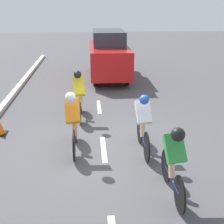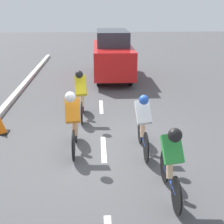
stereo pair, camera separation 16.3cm
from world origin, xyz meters
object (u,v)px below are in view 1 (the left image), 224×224
cyclist_green (174,159)px  support_car (109,55)px  cyclist_white (143,122)px  cyclist_yellow (80,94)px  cyclist_orange (73,120)px

cyclist_green → support_car: (0.54, -9.49, 0.28)m
cyclist_white → support_car: (0.30, -7.67, 0.29)m
support_car → cyclist_white: bearing=92.2°
cyclist_yellow → cyclist_white: bearing=123.1°
cyclist_orange → cyclist_white: size_ratio=1.00×
cyclist_green → cyclist_yellow: size_ratio=0.96×
cyclist_orange → cyclist_white: bearing=175.5°
cyclist_orange → cyclist_yellow: (-0.09, -2.19, -0.01)m
cyclist_yellow → support_car: 5.50m
cyclist_green → cyclist_orange: bearing=-46.6°
cyclist_orange → cyclist_green: (-1.83, 1.94, -0.03)m
cyclist_orange → cyclist_white: (-1.60, 0.13, -0.04)m
cyclist_orange → cyclist_yellow: cyclist_orange is taller
cyclist_yellow → support_car: support_car is taller
cyclist_orange → cyclist_green: bearing=133.4°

